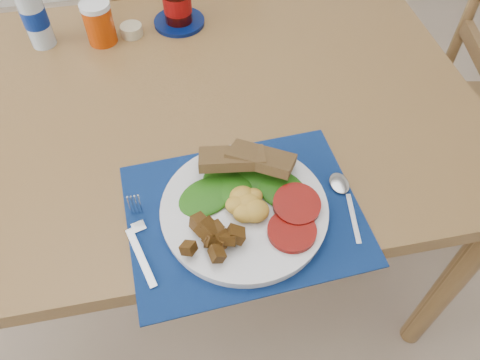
# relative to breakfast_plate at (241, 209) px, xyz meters

# --- Properties ---
(ground) EXTENTS (4.00, 4.00, 0.00)m
(ground) POSITION_rel_breakfast_plate_xyz_m (-0.10, 0.13, -0.78)
(ground) COLOR gray
(ground) RESTS_ON ground
(table) EXTENTS (1.40, 0.90, 0.75)m
(table) POSITION_rel_breakfast_plate_xyz_m (-0.10, 0.33, -0.11)
(table) COLOR brown
(table) RESTS_ON ground
(placemat) EXTENTS (0.45, 0.36, 0.00)m
(placemat) POSITION_rel_breakfast_plate_xyz_m (0.01, 0.00, -0.02)
(placemat) COLOR black
(placemat) RESTS_ON table
(breakfast_plate) EXTENTS (0.30, 0.30, 0.07)m
(breakfast_plate) POSITION_rel_breakfast_plate_xyz_m (0.00, 0.00, 0.00)
(breakfast_plate) COLOR silver
(breakfast_plate) RESTS_ON placemat
(fork) EXTENTS (0.05, 0.18, 0.00)m
(fork) POSITION_rel_breakfast_plate_xyz_m (-0.19, -0.01, -0.02)
(fork) COLOR #B2B5BA
(fork) RESTS_ON placemat
(spoon) EXTENTS (0.04, 0.16, 0.00)m
(spoon) POSITION_rel_breakfast_plate_xyz_m (0.20, 0.01, -0.02)
(spoon) COLOR #B2B5BA
(spoon) RESTS_ON placemat
(water_bottle) EXTENTS (0.06, 0.06, 0.21)m
(water_bottle) POSITION_rel_breakfast_plate_xyz_m (-0.39, 0.62, 0.07)
(water_bottle) COLOR #ADBFCC
(water_bottle) RESTS_ON table
(juice_glass) EXTENTS (0.07, 0.07, 0.10)m
(juice_glass) POSITION_rel_breakfast_plate_xyz_m (-0.24, 0.60, 0.03)
(juice_glass) COLOR #B23404
(juice_glass) RESTS_ON table
(ramekin) EXTENTS (0.06, 0.06, 0.03)m
(ramekin) POSITION_rel_breakfast_plate_xyz_m (-0.17, 0.61, -0.01)
(ramekin) COLOR #BDB28B
(ramekin) RESTS_ON table
(jam_on_saucer) EXTENTS (0.13, 0.13, 0.12)m
(jam_on_saucer) POSITION_rel_breakfast_plate_xyz_m (-0.04, 0.64, 0.03)
(jam_on_saucer) COLOR #041248
(jam_on_saucer) RESTS_ON table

